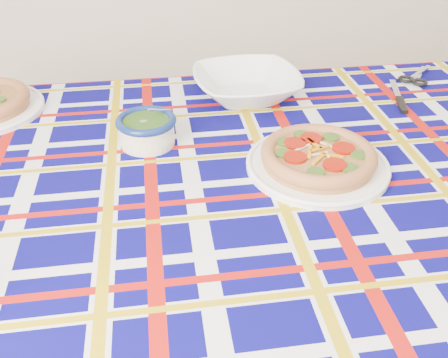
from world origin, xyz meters
name	(u,v)px	position (x,y,z in m)	size (l,w,h in m)	color
dining_table	(229,198)	(-0.47, 0.42, 0.75)	(2.01, 1.57, 0.83)	brown
tablecloth	(229,189)	(-0.47, 0.42, 0.78)	(1.80, 1.14, 0.12)	#070456
main_focaccia_plate	(318,156)	(-0.28, 0.33, 0.87)	(0.34, 0.34, 0.07)	#A06838
pesto_bowl	(147,128)	(-0.60, 0.61, 0.88)	(0.15, 0.15, 0.09)	#1C380F
serving_bowl	(247,85)	(-0.25, 0.75, 0.87)	(0.31, 0.31, 0.08)	white
table_knife	(396,89)	(0.17, 0.59, 0.84)	(0.25, 0.02, 0.01)	silver
kitchen_scissors	(420,73)	(0.33, 0.65, 0.84)	(0.20, 0.10, 0.02)	silver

